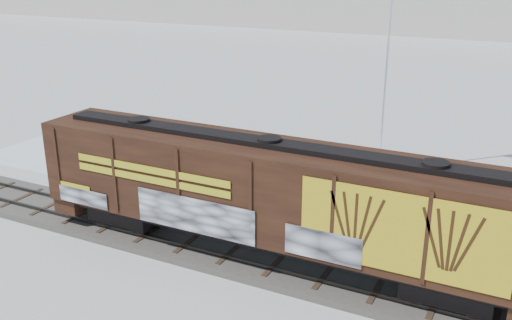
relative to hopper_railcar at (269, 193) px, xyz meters
The scene contains 7 objects.
ground 3.44m from the hopper_railcar, behind, with size 500.00×500.00×0.00m, color white.
rail_track 3.32m from the hopper_railcar, behind, with size 50.00×3.40×0.43m.
parking_strip 8.25m from the hopper_railcar, 101.84° to the left, with size 40.00×8.00×0.03m, color white.
hopper_railcar is the anchor object (origin of this frame).
flagpole 12.53m from the hopper_railcar, 84.63° to the left, with size 2.30×0.90×12.30m.
car_silver 8.61m from the hopper_railcar, 122.87° to the left, with size 2.01×4.99×1.70m, color #ADB0B4.
car_white 8.70m from the hopper_railcar, 138.71° to the left, with size 1.72×4.94×1.63m, color silver.
Camera 1 is at (10.11, -18.02, 11.36)m, focal length 40.00 mm.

